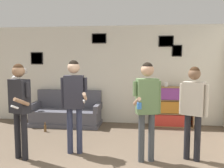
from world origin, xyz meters
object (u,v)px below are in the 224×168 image
(couch, at_px, (67,114))
(bottle_on_floor, at_px, (45,128))
(floor_lamp, at_px, (20,82))
(person_player_foreground_center, at_px, (74,96))
(person_watcher_holding_cup, at_px, (147,101))
(person_player_foreground_left, at_px, (19,101))
(drinking_cup, at_px, (166,84))
(bookshelf, at_px, (171,107))
(person_spectator_near_bookshelf, at_px, (193,103))

(couch, distance_m, bottle_on_floor, 0.82)
(floor_lamp, relative_size, person_player_foreground_center, 0.87)
(floor_lamp, height_order, person_watcher_holding_cup, person_watcher_holding_cup)
(floor_lamp, height_order, bottle_on_floor, floor_lamp)
(couch, bearing_deg, person_player_foreground_center, -68.11)
(person_player_foreground_left, xyz_separation_m, drinking_cup, (2.76, 2.57, 0.06))
(bookshelf, bearing_deg, floor_lamp, -175.96)
(bottle_on_floor, bearing_deg, floor_lamp, 146.70)
(person_player_foreground_left, distance_m, person_watcher_holding_cup, 2.25)
(person_watcher_holding_cup, height_order, bottle_on_floor, person_watcher_holding_cup)
(person_watcher_holding_cup, relative_size, person_spectator_near_bookshelf, 1.05)
(couch, bearing_deg, person_watcher_holding_cup, -45.54)
(floor_lamp, xyz_separation_m, drinking_cup, (3.95, 0.29, -0.04))
(couch, distance_m, bookshelf, 2.84)
(person_watcher_holding_cup, bearing_deg, drinking_cup, 77.71)
(bookshelf, distance_m, person_player_foreground_left, 3.92)
(drinking_cup, bearing_deg, person_watcher_holding_cup, -102.29)
(person_watcher_holding_cup, bearing_deg, bottle_on_floor, 149.31)
(person_player_foreground_left, relative_size, drinking_cup, 15.10)
(person_spectator_near_bookshelf, xyz_separation_m, drinking_cup, (-0.29, 2.22, 0.10))
(person_spectator_near_bookshelf, relative_size, bottle_on_floor, 7.12)
(couch, height_order, drinking_cup, drinking_cup)
(couch, relative_size, floor_lamp, 1.22)
(couch, relative_size, bottle_on_floor, 8.02)
(person_player_foreground_left, distance_m, bottle_on_floor, 1.93)
(floor_lamp, xyz_separation_m, person_player_foreground_left, (1.19, -2.28, -0.09))
(person_spectator_near_bookshelf, distance_m, bottle_on_floor, 3.65)
(person_player_foreground_left, distance_m, drinking_cup, 3.77)
(bookshelf, height_order, floor_lamp, floor_lamp)
(person_player_foreground_center, relative_size, person_watcher_holding_cup, 1.02)
(floor_lamp, height_order, person_player_foreground_left, person_player_foreground_left)
(drinking_cup, bearing_deg, floor_lamp, -175.80)
(person_player_foreground_center, bearing_deg, bottle_on_floor, 131.57)
(couch, bearing_deg, person_player_foreground_left, -92.10)
(person_spectator_near_bookshelf, distance_m, drinking_cup, 2.24)
(bottle_on_floor, bearing_deg, drinking_cup, 17.08)
(person_player_foreground_center, bearing_deg, person_spectator_near_bookshelf, -1.00)
(bottle_on_floor, bearing_deg, person_player_foreground_center, -48.43)
(couch, bearing_deg, bottle_on_floor, -113.72)
(bookshelf, height_order, person_player_foreground_left, person_player_foreground_left)
(bookshelf, bearing_deg, person_player_foreground_center, -132.93)
(person_watcher_holding_cup, height_order, drinking_cup, person_watcher_holding_cup)
(bookshelf, xyz_separation_m, person_watcher_holding_cup, (-0.67, -2.39, 0.56))
(bookshelf, distance_m, person_player_foreground_center, 3.03)
(couch, height_order, floor_lamp, floor_lamp)
(person_player_foreground_center, distance_m, person_spectator_near_bookshelf, 2.17)
(person_player_foreground_left, relative_size, bottle_on_floor, 7.33)
(couch, relative_size, person_spectator_near_bookshelf, 1.13)
(bookshelf, height_order, bottle_on_floor, bookshelf)
(person_spectator_near_bookshelf, relative_size, drinking_cup, 14.67)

